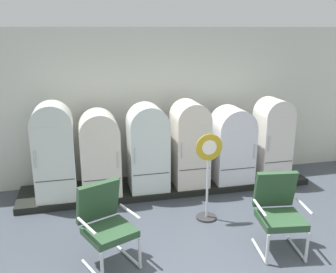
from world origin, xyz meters
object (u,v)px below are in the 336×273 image
object	(u,v)px
armchair_left	(105,221)
sign_stand	(208,181)
refrigerator_2	(148,145)
refrigerator_3	(190,141)
refrigerator_0	(54,148)
refrigerator_1	(100,150)
refrigerator_5	(273,136)
armchair_right	(278,208)
refrigerator_4	(232,143)

from	to	relation	value
armchair_left	sign_stand	bearing A→B (deg)	25.51
refrigerator_2	refrigerator_3	distance (m)	0.77
refrigerator_0	refrigerator_1	xyz separation A→B (m)	(0.75, 0.05, -0.10)
refrigerator_1	refrigerator_5	world-z (taller)	refrigerator_5
refrigerator_5	refrigerator_3	bearing A→B (deg)	178.55
refrigerator_0	refrigerator_5	bearing A→B (deg)	-0.08
refrigerator_2	refrigerator_3	world-z (taller)	refrigerator_3
refrigerator_0	sign_stand	xyz separation A→B (m)	(2.29, -1.14, -0.34)
refrigerator_3	refrigerator_5	distance (m)	1.63
refrigerator_0	refrigerator_3	size ratio (longest dim) A/B	1.06
armchair_right	sign_stand	world-z (taller)	sign_stand
refrigerator_4	refrigerator_0	bearing A→B (deg)	-179.51
refrigerator_5	armchair_right	world-z (taller)	refrigerator_5
refrigerator_4	sign_stand	size ratio (longest dim) A/B	1.00
armchair_right	refrigerator_4	bearing A→B (deg)	83.87
refrigerator_4	armchair_left	world-z (taller)	refrigerator_4
refrigerator_0	refrigerator_5	world-z (taller)	refrigerator_0
refrigerator_4	refrigerator_5	xyz separation A→B (m)	(0.81, -0.03, 0.09)
armchair_right	sign_stand	distance (m)	1.18
refrigerator_1	sign_stand	xyz separation A→B (m)	(1.55, -1.18, -0.23)
refrigerator_1	armchair_right	bearing A→B (deg)	-44.51
refrigerator_5	refrigerator_1	bearing A→B (deg)	179.10
refrigerator_0	refrigerator_4	size ratio (longest dim) A/B	1.17
refrigerator_0	refrigerator_5	xyz separation A→B (m)	(3.98, -0.01, -0.05)
armchair_right	refrigerator_1	bearing A→B (deg)	135.49
refrigerator_4	armchair_left	distance (m)	3.17
refrigerator_5	sign_stand	bearing A→B (deg)	-146.16
refrigerator_4	sign_stand	world-z (taller)	refrigerator_4
refrigerator_1	refrigerator_3	bearing A→B (deg)	-0.34
refrigerator_0	refrigerator_1	world-z (taller)	refrigerator_0
refrigerator_2	refrigerator_5	bearing A→B (deg)	-0.40
refrigerator_3	armchair_right	distance (m)	2.26
armchair_right	sign_stand	size ratio (longest dim) A/B	0.76
refrigerator_4	armchair_right	xyz separation A→B (m)	(-0.23, -2.14, -0.26)
refrigerator_2	refrigerator_3	size ratio (longest dim) A/B	0.99
refrigerator_0	refrigerator_5	size ratio (longest dim) A/B	1.07
refrigerator_1	sign_stand	distance (m)	1.96
refrigerator_3	armchair_left	bearing A→B (deg)	-130.78
refrigerator_0	armchair_right	xyz separation A→B (m)	(2.94, -2.11, -0.40)
refrigerator_1	refrigerator_5	distance (m)	3.23
refrigerator_1	refrigerator_4	size ratio (longest dim) A/B	1.04
refrigerator_4	refrigerator_5	bearing A→B (deg)	-2.34
refrigerator_1	refrigerator_2	bearing A→B (deg)	-2.33
refrigerator_2	armchair_right	world-z (taller)	refrigerator_2
refrigerator_3	armchair_right	xyz separation A→B (m)	(0.59, -2.15, -0.35)
armchair_right	armchair_left	bearing A→B (deg)	174.76
refrigerator_0	refrigerator_2	xyz separation A→B (m)	(1.58, 0.01, -0.06)
armchair_left	sign_stand	xyz separation A→B (m)	(1.61, 0.77, 0.06)
sign_stand	armchair_left	bearing A→B (deg)	-154.49
sign_stand	refrigerator_3	bearing A→B (deg)	87.05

